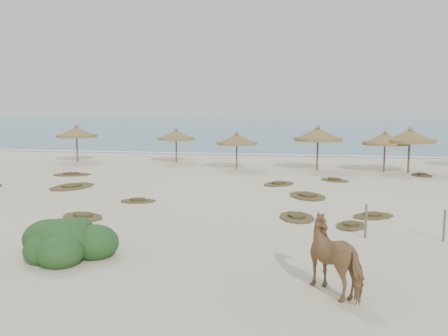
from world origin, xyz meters
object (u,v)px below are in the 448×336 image
(palapa_1, at_px, (176,135))
(horse, at_px, (338,256))
(bush, at_px, (66,242))
(palapa_0, at_px, (77,133))

(palapa_1, relative_size, horse, 1.48)
(horse, bearing_deg, bush, -49.27)
(palapa_1, distance_m, bush, 23.96)
(palapa_0, bearing_deg, bush, -64.53)
(palapa_0, xyz_separation_m, palapa_1, (7.86, 0.69, -0.17))
(palapa_0, distance_m, palapa_1, 7.90)
(palapa_0, relative_size, palapa_1, 1.22)
(horse, distance_m, bush, 8.00)
(palapa_1, distance_m, horse, 27.46)
(palapa_0, height_order, bush, palapa_0)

